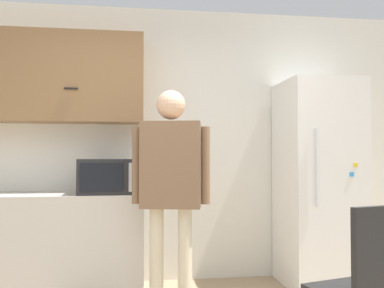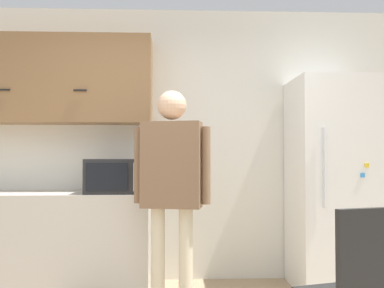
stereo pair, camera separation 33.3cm
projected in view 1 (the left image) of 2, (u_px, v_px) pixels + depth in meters
name	position (u px, v px, depth m)	size (l,w,h in m)	color
back_wall	(164.00, 143.00, 4.28)	(6.00, 0.06, 2.70)	silver
counter	(29.00, 245.00, 3.74)	(1.98, 0.63, 0.89)	#BCB7AD
upper_cabinets	(35.00, 77.00, 3.94)	(1.98, 0.35, 0.83)	olive
microwave	(108.00, 176.00, 3.76)	(0.51, 0.41, 0.30)	#232326
person	(171.00, 175.00, 3.35)	(0.60, 0.31, 1.74)	beige
refrigerator	(318.00, 183.00, 4.08)	(0.68, 0.74, 1.94)	white
chair	(368.00, 282.00, 2.40)	(0.54, 0.54, 0.95)	black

